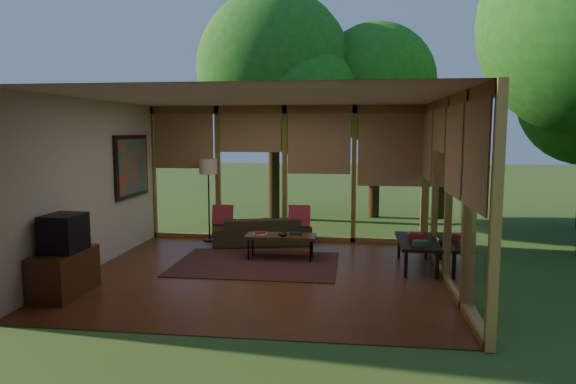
# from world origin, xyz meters

# --- Properties ---
(floor) EXTENTS (5.50, 5.50, 0.00)m
(floor) POSITION_xyz_m (0.00, 0.00, 0.00)
(floor) COLOR brown
(floor) RESTS_ON ground
(ceiling) EXTENTS (5.50, 5.50, 0.00)m
(ceiling) POSITION_xyz_m (0.00, 0.00, 2.70)
(ceiling) COLOR white
(ceiling) RESTS_ON ground
(wall_left) EXTENTS (0.04, 5.00, 2.70)m
(wall_left) POSITION_xyz_m (-2.75, 0.00, 1.35)
(wall_left) COLOR beige
(wall_left) RESTS_ON ground
(wall_front) EXTENTS (5.50, 0.04, 2.70)m
(wall_front) POSITION_xyz_m (0.00, -2.50, 1.35)
(wall_front) COLOR beige
(wall_front) RESTS_ON ground
(window_wall_back) EXTENTS (5.50, 0.12, 2.70)m
(window_wall_back) POSITION_xyz_m (0.00, 2.50, 1.35)
(window_wall_back) COLOR olive
(window_wall_back) RESTS_ON ground
(window_wall_right) EXTENTS (0.12, 5.00, 2.70)m
(window_wall_right) POSITION_xyz_m (2.75, 0.00, 1.35)
(window_wall_right) COLOR olive
(window_wall_right) RESTS_ON ground
(tree_nw) EXTENTS (3.80, 3.80, 5.63)m
(tree_nw) POSITION_xyz_m (-0.62, 5.12, 3.72)
(tree_nw) COLOR #352413
(tree_nw) RESTS_ON ground
(tree_ne) EXTENTS (3.00, 3.00, 4.90)m
(tree_ne) POSITION_xyz_m (1.89, 5.66, 3.38)
(tree_ne) COLOR #352413
(tree_ne) RESTS_ON ground
(rug) EXTENTS (2.68, 1.90, 0.01)m
(rug) POSITION_xyz_m (-0.21, 0.53, 0.01)
(rug) COLOR brown
(rug) RESTS_ON floor
(sofa) EXTENTS (2.01, 1.20, 0.55)m
(sofa) POSITION_xyz_m (-0.40, 2.00, 0.27)
(sofa) COLOR #36311B
(sofa) RESTS_ON floor
(pillow_left) EXTENTS (0.39, 0.21, 0.40)m
(pillow_left) POSITION_xyz_m (-1.15, 1.95, 0.57)
(pillow_left) COLOR maroon
(pillow_left) RESTS_ON sofa
(pillow_right) EXTENTS (0.41, 0.22, 0.43)m
(pillow_right) POSITION_xyz_m (0.35, 1.95, 0.58)
(pillow_right) COLOR maroon
(pillow_right) RESTS_ON sofa
(ct_book_lower) EXTENTS (0.23, 0.19, 0.03)m
(ct_book_lower) POSITION_xyz_m (-0.21, 0.88, 0.44)
(ct_book_lower) COLOR beige
(ct_book_lower) RESTS_ON coffee_table
(ct_book_upper) EXTENTS (0.19, 0.16, 0.03)m
(ct_book_upper) POSITION_xyz_m (-0.21, 0.88, 0.47)
(ct_book_upper) COLOR maroon
(ct_book_upper) RESTS_ON coffee_table
(ct_book_side) EXTENTS (0.22, 0.17, 0.03)m
(ct_book_side) POSITION_xyz_m (0.39, 1.01, 0.44)
(ct_book_side) COLOR #161C31
(ct_book_side) RESTS_ON coffee_table
(ct_bowl) EXTENTS (0.16, 0.16, 0.07)m
(ct_bowl) POSITION_xyz_m (0.19, 0.83, 0.46)
(ct_bowl) COLOR black
(ct_bowl) RESTS_ON coffee_table
(media_cabinet) EXTENTS (0.50, 1.00, 0.60)m
(media_cabinet) POSITION_xyz_m (-2.47, -1.37, 0.30)
(media_cabinet) COLOR #4F2F15
(media_cabinet) RESTS_ON floor
(television) EXTENTS (0.45, 0.55, 0.50)m
(television) POSITION_xyz_m (-2.45, -1.37, 0.85)
(television) COLOR black
(television) RESTS_ON media_cabinet
(console_book_a) EXTENTS (0.23, 0.17, 0.08)m
(console_book_a) POSITION_xyz_m (2.40, 0.25, 0.49)
(console_book_a) COLOR #2E5144
(console_book_a) RESTS_ON side_console
(console_book_b) EXTENTS (0.27, 0.22, 0.11)m
(console_book_b) POSITION_xyz_m (2.40, 0.70, 0.51)
(console_book_b) COLOR maroon
(console_book_b) RESTS_ON side_console
(console_book_c) EXTENTS (0.22, 0.17, 0.06)m
(console_book_c) POSITION_xyz_m (2.40, 1.10, 0.48)
(console_book_c) COLOR beige
(console_book_c) RESTS_ON side_console
(floor_lamp) EXTENTS (0.36, 0.36, 1.65)m
(floor_lamp) POSITION_xyz_m (-1.50, 2.23, 1.41)
(floor_lamp) COLOR black
(floor_lamp) RESTS_ON floor
(coffee_table) EXTENTS (1.20, 0.50, 0.43)m
(coffee_table) POSITION_xyz_m (0.14, 0.93, 0.39)
(coffee_table) COLOR #4F2F15
(coffee_table) RESTS_ON floor
(side_console) EXTENTS (0.60, 1.40, 0.46)m
(side_console) POSITION_xyz_m (2.40, 0.65, 0.41)
(side_console) COLOR black
(side_console) RESTS_ON floor
(wall_painting) EXTENTS (0.06, 1.35, 1.15)m
(wall_painting) POSITION_xyz_m (-2.71, 1.40, 1.55)
(wall_painting) COLOR black
(wall_painting) RESTS_ON wall_left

